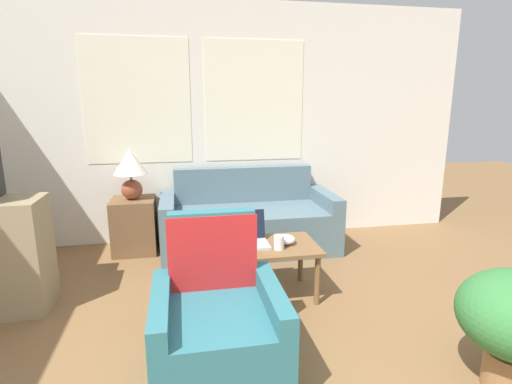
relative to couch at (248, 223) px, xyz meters
name	(u,v)px	position (x,y,z in m)	size (l,w,h in m)	color
wall_back	(205,124)	(-0.41, 0.43, 1.04)	(6.02, 0.06, 2.60)	white
couch	(248,223)	(0.00, 0.00, 0.00)	(1.82, 0.82, 0.83)	slate
armchair	(218,328)	(-0.52, -1.96, 0.00)	(0.73, 0.73, 0.90)	#2D6B75
side_table	(135,225)	(-1.19, 0.11, 0.01)	(0.44, 0.44, 0.57)	brown
table_lamp	(130,168)	(-1.19, 0.11, 0.62)	(0.34, 0.34, 0.52)	brown
coffee_table	(265,252)	(-0.05, -1.11, 0.11)	(0.83, 0.54, 0.43)	brown
laptop	(249,237)	(-0.17, -1.05, 0.22)	(0.29, 0.30, 0.25)	#B7B7BC
cup_navy	(225,249)	(-0.39, -1.27, 0.22)	(0.07, 0.07, 0.10)	#B23D38
cup_yellow	(279,243)	(0.03, -1.22, 0.22)	(0.08, 0.08, 0.11)	white
cup_white	(222,238)	(-0.38, -1.01, 0.21)	(0.09, 0.09, 0.09)	#B23D38
snack_bowl	(286,239)	(0.12, -1.12, 0.20)	(0.15, 0.15, 0.08)	white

